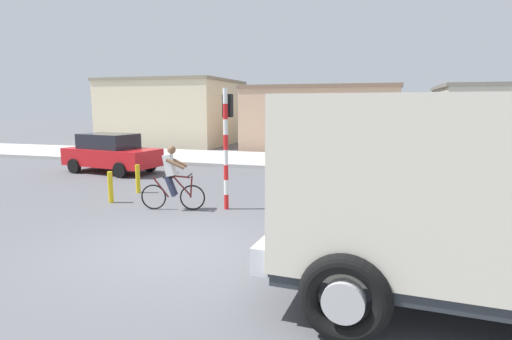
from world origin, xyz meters
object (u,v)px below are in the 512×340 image
traffic_light_pole (227,132)px  bollard_near (111,187)px  truck_foreground (488,193)px  bollard_far (138,179)px  car_red_near (111,153)px  cyclist (172,178)px

traffic_light_pole → bollard_near: 3.80m
truck_foreground → traffic_light_pole: (-5.20, 4.43, 0.40)m
bollard_near → bollard_far: size_ratio=1.00×
car_red_near → bollard_near: 5.67m
cyclist → car_red_near: cyclist is taller
bollard_near → car_red_near: bearing=125.4°
bollard_far → car_red_near: bearing=135.6°
bollard_near → bollard_far: (0.00, 1.40, 0.00)m
car_red_near → bollard_near: car_red_near is taller
truck_foreground → car_red_near: bearing=143.8°
traffic_light_pole → bollard_far: size_ratio=3.56×
traffic_light_pole → truck_foreground: bearing=-40.4°
car_red_near → bollard_near: (3.28, -4.61, -0.37)m
bollard_near → traffic_light_pole: bearing=5.5°
car_red_near → bollard_near: bearing=-54.6°
car_red_near → bollard_far: size_ratio=4.69×
traffic_light_pole → bollard_near: traffic_light_pole is taller
bollard_far → truck_foreground: bearing=-32.5°
traffic_light_pole → car_red_near: 8.06m
car_red_near → bollard_far: bearing=-44.4°
cyclist → bollard_far: size_ratio=1.91×
truck_foreground → bollard_near: truck_foreground is taller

